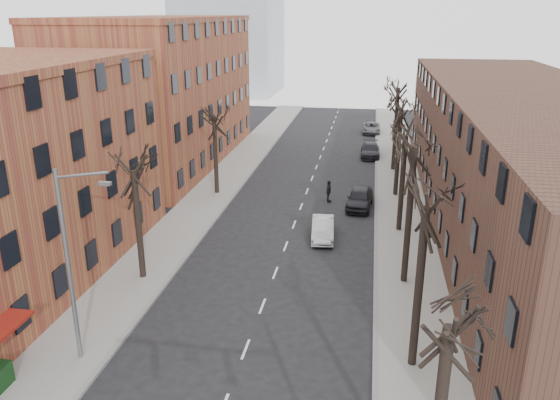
% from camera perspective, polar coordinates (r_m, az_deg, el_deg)
% --- Properties ---
extents(sidewalk_left, '(4.00, 90.00, 0.15)m').
position_cam_1_polar(sidewalk_left, '(48.54, -6.72, 1.12)').
color(sidewalk_left, gray).
rests_on(sidewalk_left, ground).
extents(sidewalk_right, '(4.00, 90.00, 0.15)m').
position_cam_1_polar(sidewalk_right, '(46.79, 12.46, 0.09)').
color(sidewalk_right, gray).
rests_on(sidewalk_right, ground).
extents(building_left_far, '(12.00, 28.00, 14.00)m').
position_cam_1_polar(building_left_far, '(57.89, -12.26, 10.79)').
color(building_left_far, brown).
rests_on(building_left_far, ground).
extents(building_right, '(12.00, 50.00, 10.00)m').
position_cam_1_polar(building_right, '(41.92, 24.21, 3.65)').
color(building_right, '#472C21').
rests_on(building_right, ground).
extents(tree_right_b, '(5.20, 5.20, 10.80)m').
position_cam_1_polar(tree_right_b, '(26.13, 13.57, -16.49)').
color(tree_right_b, black).
rests_on(tree_right_b, ground).
extents(tree_right_c, '(5.20, 5.20, 11.60)m').
position_cam_1_polar(tree_right_c, '(32.97, 12.77, -8.42)').
color(tree_right_c, black).
rests_on(tree_right_c, ground).
extents(tree_right_d, '(5.20, 5.20, 10.00)m').
position_cam_1_polar(tree_right_d, '(40.24, 12.27, -3.19)').
color(tree_right_d, black).
rests_on(tree_right_d, ground).
extents(tree_right_e, '(5.20, 5.20, 10.80)m').
position_cam_1_polar(tree_right_e, '(47.74, 11.93, 0.42)').
color(tree_right_e, black).
rests_on(tree_right_e, ground).
extents(tree_right_f, '(5.20, 5.20, 11.60)m').
position_cam_1_polar(tree_right_f, '(55.38, 11.68, 3.04)').
color(tree_right_f, black).
rests_on(tree_right_f, ground).
extents(tree_left_a, '(5.20, 5.20, 9.50)m').
position_cam_1_polar(tree_left_a, '(33.65, -14.09, -7.94)').
color(tree_left_a, black).
rests_on(tree_left_a, ground).
extents(tree_left_b, '(5.20, 5.20, 9.50)m').
position_cam_1_polar(tree_left_b, '(47.55, -6.59, 0.64)').
color(tree_left_b, black).
rests_on(tree_left_b, ground).
extents(streetlight, '(2.45, 0.22, 9.03)m').
position_cam_1_polar(streetlight, '(24.91, -20.99, -5.83)').
color(streetlight, slate).
rests_on(streetlight, ground).
extents(silver_sedan, '(1.84, 4.36, 1.40)m').
position_cam_1_polar(silver_sedan, '(38.01, 4.49, -3.00)').
color(silver_sedan, '#B3B6BA').
rests_on(silver_sedan, ground).
extents(parked_car_near, '(2.27, 4.83, 1.60)m').
position_cam_1_polar(parked_car_near, '(44.16, 8.34, 0.19)').
color(parked_car_near, black).
rests_on(parked_car_near, ground).
extents(parked_car_mid, '(2.08, 4.95, 1.43)m').
position_cam_1_polar(parked_car_mid, '(60.13, 9.40, 5.16)').
color(parked_car_mid, black).
rests_on(parked_car_mid, ground).
extents(parked_car_far, '(2.27, 4.82, 1.33)m').
position_cam_1_polar(parked_car_far, '(72.20, 9.52, 7.45)').
color(parked_car_far, '#575B5F').
rests_on(parked_car_far, ground).
extents(pedestrian_crossing, '(0.50, 1.10, 1.84)m').
position_cam_1_polar(pedestrian_crossing, '(45.14, 5.11, 0.91)').
color(pedestrian_crossing, black).
rests_on(pedestrian_crossing, ground).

